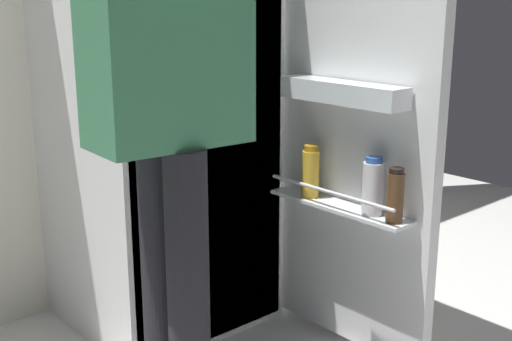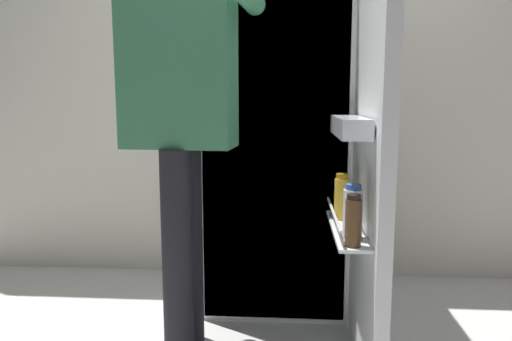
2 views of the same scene
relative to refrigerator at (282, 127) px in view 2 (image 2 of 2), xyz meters
The scene contains 3 objects.
kitchen_wall 0.61m from the refrigerator, 93.59° to the left, with size 4.40×0.10×2.66m, color silver.
refrigerator is the anchor object (origin of this frame).
person 0.68m from the refrigerator, 123.93° to the right, with size 0.55×0.77×1.70m.
Camera 2 is at (0.07, -1.89, 1.04)m, focal length 33.93 mm.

